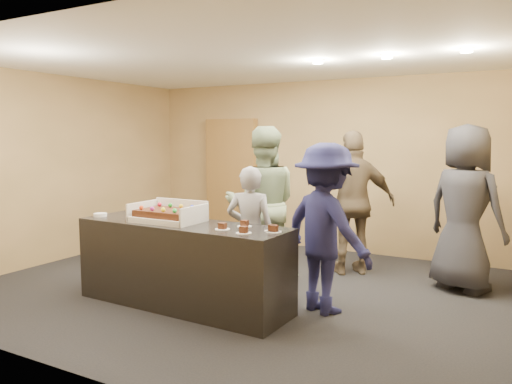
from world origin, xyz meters
TOP-DOWN VIEW (x-y plane):
  - room at (0.00, 0.00)m, footprint 6.04×6.00m
  - serving_counter at (-0.18, -0.84)m, footprint 2.42×0.78m
  - storage_cabinet at (-1.58, 2.41)m, footprint 0.96×0.15m
  - cake_box at (-0.37, -0.81)m, footprint 0.73×0.50m
  - sheet_cake at (-0.37, -0.84)m, footprint 0.62×0.43m
  - plate_stack at (-1.27, -0.94)m, footprint 0.15×0.15m
  - slice_a at (0.40, -0.95)m, footprint 0.15×0.15m
  - slice_b at (0.51, -0.71)m, footprint 0.15×0.15m
  - slice_c at (0.69, -1.02)m, footprint 0.15×0.15m
  - slice_d at (0.88, -0.80)m, footprint 0.15×0.15m
  - slice_e at (0.91, -0.82)m, footprint 0.15×0.15m
  - person_server_grey at (0.30, -0.23)m, footprint 0.62×0.49m
  - person_sage_man at (0.11, 0.43)m, footprint 1.18×1.11m
  - person_navy_man at (1.22, -0.25)m, footprint 1.30×1.05m
  - person_brown_extra at (1.01, 1.29)m, footprint 1.18×1.01m
  - person_dark_suit at (2.38, 1.22)m, footprint 1.13×0.97m
  - ceiling_spotlights at (1.60, 0.50)m, footprint 1.72×0.12m

SIDE VIEW (x-z plane):
  - serving_counter at x=-0.18m, z-range 0.00..0.90m
  - person_server_grey at x=0.30m, z-range 0.00..1.49m
  - person_navy_man at x=1.22m, z-range 0.00..1.75m
  - plate_stack at x=-1.27m, z-range 0.90..0.94m
  - slice_a at x=0.40m, z-range 0.89..0.96m
  - slice_b at x=0.51m, z-range 0.89..0.96m
  - slice_c at x=0.69m, z-range 0.89..0.96m
  - slice_d at x=0.88m, z-range 0.89..0.96m
  - slice_e at x=0.91m, z-range 0.89..0.96m
  - person_brown_extra at x=1.01m, z-range 0.00..1.89m
  - cake_box at x=-0.37m, z-range 0.84..1.05m
  - person_sage_man at x=0.11m, z-range 0.00..1.94m
  - person_dark_suit at x=2.38m, z-range 0.00..1.96m
  - sheet_cake at x=-0.37m, z-range 0.94..1.06m
  - storage_cabinet at x=-1.58m, z-range 0.00..2.12m
  - room at x=0.00m, z-range 0.00..2.70m
  - ceiling_spotlights at x=1.60m, z-range 2.66..2.69m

